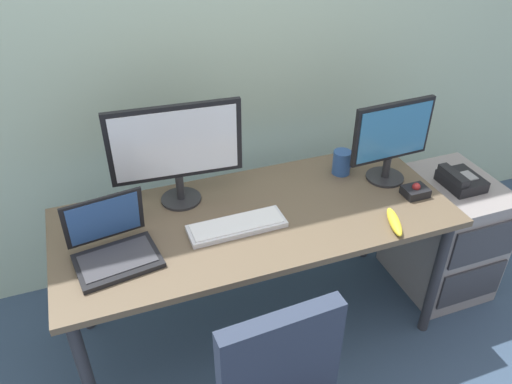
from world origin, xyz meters
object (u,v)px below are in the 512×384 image
at_px(keyboard, 237,226).
at_px(banana, 394,222).
at_px(coffee_mug, 342,162).
at_px(file_cabinet, 444,234).
at_px(trackball_mouse, 415,191).
at_px(laptop, 113,245).
at_px(monitor_side, 392,138).
at_px(monitor_main, 176,148).
at_px(desk_phone, 460,180).

bearing_deg(keyboard, banana, -18.54).
bearing_deg(coffee_mug, banana, -88.88).
bearing_deg(file_cabinet, coffee_mug, 160.64).
bearing_deg(trackball_mouse, laptop, 177.86).
height_order(monitor_side, laptop, monitor_side).
relative_size(file_cabinet, monitor_main, 1.14).
bearing_deg(desk_phone, trackball_mouse, -166.93).
bearing_deg(coffee_mug, monitor_main, 177.07).
bearing_deg(laptop, desk_phone, 0.89).
height_order(monitor_main, monitor_side, monitor_main).
bearing_deg(coffee_mug, file_cabinet, -19.36).
relative_size(file_cabinet, coffee_mug, 5.44).
bearing_deg(banana, desk_phone, 23.59).
relative_size(monitor_main, keyboard, 1.38).
bearing_deg(file_cabinet, keyboard, -177.90).
xyz_separation_m(file_cabinet, keyboard, (-1.18, -0.04, 0.41)).
height_order(monitor_main, keyboard, monitor_main).
distance_m(monitor_main, trackball_mouse, 1.09).
height_order(file_cabinet, desk_phone, desk_phone).
distance_m(monitor_side, banana, 0.42).
relative_size(keyboard, laptop, 1.19).
xyz_separation_m(desk_phone, keyboard, (-1.17, -0.03, 0.05)).
xyz_separation_m(desk_phone, monitor_side, (-0.38, 0.09, 0.26)).
relative_size(monitor_main, coffee_mug, 4.79).
bearing_deg(laptop, file_cabinet, 1.44).
bearing_deg(laptop, monitor_main, 40.27).
distance_m(laptop, trackball_mouse, 1.34).
bearing_deg(trackball_mouse, coffee_mug, 127.80).
bearing_deg(monitor_main, monitor_side, -9.40).
distance_m(laptop, banana, 1.15).
xyz_separation_m(monitor_main, coffee_mug, (0.79, -0.04, -0.21)).
bearing_deg(banana, monitor_main, 148.43).
height_order(laptop, trackball_mouse, laptop).
xyz_separation_m(coffee_mug, banana, (0.01, -0.45, -0.04)).
distance_m(keyboard, laptop, 0.50).
bearing_deg(desk_phone, file_cabinet, 63.22).
height_order(file_cabinet, keyboard, keyboard).
xyz_separation_m(monitor_side, keyboard, (-0.79, -0.12, -0.21)).
xyz_separation_m(trackball_mouse, coffee_mug, (-0.22, 0.29, 0.04)).
relative_size(monitor_side, trackball_mouse, 3.66).
distance_m(monitor_side, coffee_mug, 0.27).
relative_size(monitor_side, keyboard, 0.98).
xyz_separation_m(monitor_main, trackball_mouse, (1.01, -0.33, -0.25)).
bearing_deg(desk_phone, keyboard, -178.69).
bearing_deg(keyboard, trackball_mouse, -3.35).
bearing_deg(coffee_mug, trackball_mouse, -52.20).
distance_m(desk_phone, banana, 0.59).
bearing_deg(monitor_side, keyboard, -171.31).
relative_size(keyboard, coffee_mug, 3.48).
relative_size(desk_phone, monitor_main, 0.35).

